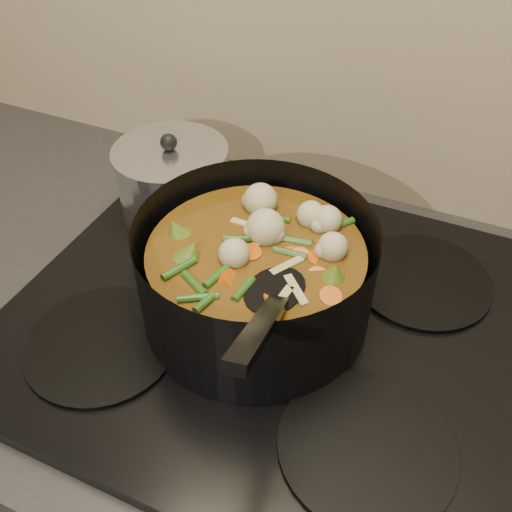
% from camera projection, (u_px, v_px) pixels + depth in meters
% --- Properties ---
extents(counter, '(2.64, 0.64, 0.91)m').
position_uv_depth(counter, '(266.00, 489.00, 1.03)').
color(counter, brown).
rests_on(counter, ground).
extents(stovetop, '(0.62, 0.54, 0.03)m').
position_uv_depth(stovetop, '(271.00, 316.00, 0.71)').
color(stovetop, black).
rests_on(stovetop, counter).
extents(stockpot, '(0.28, 0.36, 0.20)m').
position_uv_depth(stockpot, '(256.00, 276.00, 0.66)').
color(stockpot, black).
rests_on(stockpot, stovetop).
extents(saucepan, '(0.16, 0.16, 0.13)m').
position_uv_depth(saucepan, '(173.00, 182.00, 0.82)').
color(saucepan, silver).
rests_on(saucepan, stovetop).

